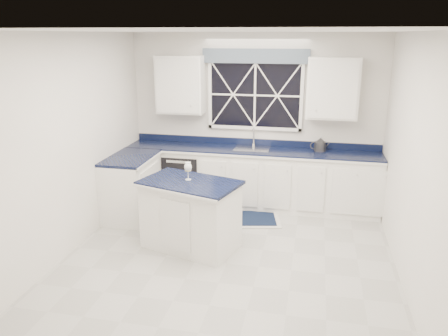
% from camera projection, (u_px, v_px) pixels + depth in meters
% --- Properties ---
extents(ground, '(4.50, 4.50, 0.00)m').
position_uv_depth(ground, '(227.00, 263.00, 5.30)').
color(ground, '#A4A5A0').
rests_on(ground, ground).
extents(back_wall, '(4.00, 0.10, 2.70)m').
position_uv_depth(back_wall, '(255.00, 120.00, 7.01)').
color(back_wall, silver).
rests_on(back_wall, ground).
extents(base_cabinets, '(3.99, 1.60, 0.90)m').
position_uv_depth(base_cabinets, '(229.00, 181.00, 6.90)').
color(base_cabinets, silver).
rests_on(base_cabinets, ground).
extents(countertop, '(3.98, 0.64, 0.04)m').
position_uv_depth(countertop, '(252.00, 150.00, 6.85)').
color(countertop, black).
rests_on(countertop, base_cabinets).
extents(dishwasher, '(0.60, 0.58, 0.82)m').
position_uv_depth(dishwasher, '(185.00, 177.00, 7.22)').
color(dishwasher, black).
rests_on(dishwasher, ground).
extents(window, '(1.65, 0.09, 1.26)m').
position_uv_depth(window, '(255.00, 90.00, 6.82)').
color(window, black).
rests_on(window, ground).
extents(upper_cabinets, '(3.10, 0.34, 0.90)m').
position_uv_depth(upper_cabinets, '(254.00, 86.00, 6.69)').
color(upper_cabinets, silver).
rests_on(upper_cabinets, ground).
extents(faucet, '(0.05, 0.20, 0.30)m').
position_uv_depth(faucet, '(254.00, 137.00, 6.98)').
color(faucet, silver).
rests_on(faucet, countertop).
extents(island, '(1.36, 1.04, 0.90)m').
position_uv_depth(island, '(191.00, 214.00, 5.60)').
color(island, silver).
rests_on(island, ground).
extents(rug, '(1.24, 0.91, 0.02)m').
position_uv_depth(rug, '(242.00, 218.00, 6.57)').
color(rug, '#B7B7B2').
rests_on(rug, ground).
extents(kettle, '(0.29, 0.19, 0.21)m').
position_uv_depth(kettle, '(320.00, 145.00, 6.71)').
color(kettle, '#313134').
rests_on(kettle, countertop).
extents(wine_glass, '(0.10, 0.10, 0.23)m').
position_uv_depth(wine_glass, '(188.00, 168.00, 5.48)').
color(wine_glass, silver).
rests_on(wine_glass, island).
extents(soap_bottle, '(0.12, 0.12, 0.21)m').
position_uv_depth(soap_bottle, '(321.00, 143.00, 6.79)').
color(soap_bottle, silver).
rests_on(soap_bottle, countertop).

